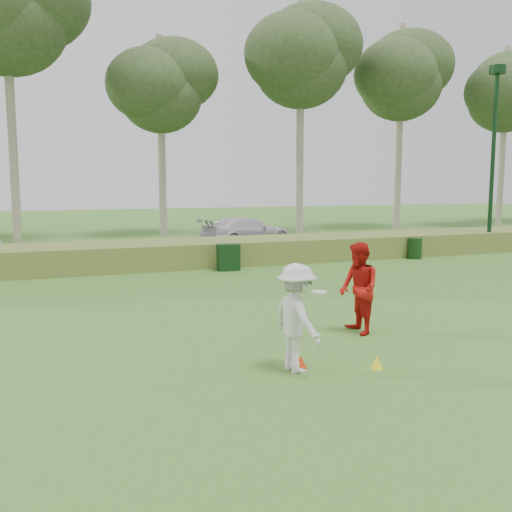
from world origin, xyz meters
name	(u,v)px	position (x,y,z in m)	size (l,w,h in m)	color
ground	(333,350)	(0.00, 0.00, 0.00)	(120.00, 120.00, 0.00)	#376C24
reed_strip	(180,253)	(0.00, 12.00, 0.45)	(80.00, 3.00, 0.90)	#5C6E2C
park_road	(155,250)	(0.00, 17.00, 0.03)	(80.00, 6.00, 0.06)	#2D2D2D
lamp_post	(495,126)	(14.00, 11.00, 5.59)	(0.70, 0.70, 8.18)	black
tree_3	(6,11)	(-6.00, 23.00, 11.60)	(7.80, 7.80, 15.50)	gray
tree_4	(160,87)	(2.00, 24.50, 8.59)	(6.24, 6.24, 11.50)	gray
tree_5	(301,57)	(10.00, 22.50, 10.47)	(7.28, 7.28, 14.00)	gray
tree_6	(401,77)	(18.00, 23.80, 10.10)	(7.02, 7.02, 13.50)	gray
tree_7	(505,93)	(26.00, 22.80, 9.34)	(6.50, 6.50, 12.50)	gray
player_white	(297,318)	(-1.14, -0.80, 0.90)	(0.95, 1.25, 1.80)	silver
player_red	(359,288)	(1.07, 0.89, 0.95)	(0.92, 0.72, 1.90)	#B7130F
cone_orange	(301,361)	(-1.00, -0.69, 0.11)	(0.20, 0.20, 0.22)	red
cone_yellow	(377,362)	(0.16, -1.21, 0.12)	(0.21, 0.21, 0.23)	yellow
utility_cabinet	(228,257)	(1.27, 10.01, 0.48)	(0.76, 0.48, 0.95)	black
trash_bin	(415,248)	(9.46, 10.28, 0.43)	(0.57, 0.57, 0.85)	black
car_right	(246,231)	(4.61, 17.24, 0.74)	(1.91, 4.71, 1.37)	silver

